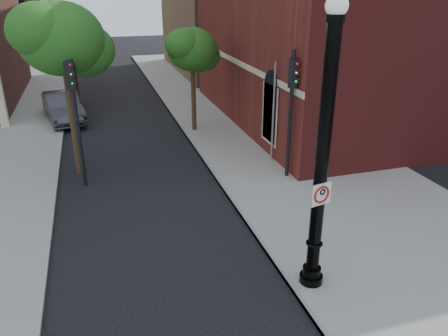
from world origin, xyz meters
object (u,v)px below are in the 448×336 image
object	(u,v)px
no_parking_sign	(322,194)
traffic_signal_right	(292,95)
lamppost	(321,170)
traffic_signal_left	(74,97)
parked_car	(63,107)

from	to	relation	value
no_parking_sign	traffic_signal_right	bearing A→B (deg)	59.30
lamppost	traffic_signal_left	xyz separation A→B (m)	(-5.53, 8.02, 0.21)
parked_car	traffic_signal_left	bearing A→B (deg)	-94.45
traffic_signal_right	lamppost	bearing A→B (deg)	-87.71
traffic_signal_left	traffic_signal_right	distance (m)	7.93
traffic_signal_right	no_parking_sign	bearing A→B (deg)	-87.50
no_parking_sign	parked_car	distance (m)	18.78
traffic_signal_left	no_parking_sign	bearing A→B (deg)	-39.36
parked_car	traffic_signal_right	distance (m)	14.28
traffic_signal_right	parked_car	bearing A→B (deg)	150.36
parked_car	traffic_signal_right	xyz separation A→B (m)	(8.81, -10.93, 2.60)
traffic_signal_left	parked_car	bearing A→B (deg)	113.27
no_parking_sign	traffic_signal_right	size ratio (longest dim) A/B	0.11
parked_car	traffic_signal_left	distance (m)	9.72
traffic_signal_right	traffic_signal_left	bearing A→B (deg)	-170.46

